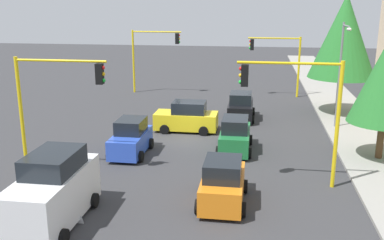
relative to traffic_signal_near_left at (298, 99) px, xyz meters
The scene contains 15 objects.
ground_plane 9.24m from the traffic_signal_near_left, 136.39° to the right, with size 120.00×120.00×0.00m, color #353538.
sidewalk_kerb 12.65m from the traffic_signal_near_left, 156.49° to the left, with size 80.00×4.00×0.15m, color gray.
lane_arrow_near 11.09m from the traffic_signal_near_left, 57.68° to the right, with size 2.40×1.10×1.10m.
traffic_signal_near_left is the anchor object (origin of this frame).
traffic_signal_far_left 20.00m from the traffic_signal_near_left, behind, with size 0.36×4.59×5.32m.
traffic_signal_near_right 11.42m from the traffic_signal_near_left, 90.00° to the right, with size 0.36×4.59×5.70m.
traffic_signal_far_right 23.03m from the traffic_signal_near_left, 150.26° to the right, with size 0.36×4.59×5.77m.
street_lamp_curbside 10.23m from the traffic_signal_near_left, 160.07° to the left, with size 2.15×0.28×7.00m.
tree_roadside_mid 14.74m from the traffic_signal_near_left, 162.98° to the left, with size 4.83×4.83×8.85m.
delivery_van_white 10.91m from the traffic_signal_near_left, 61.47° to the right, with size 4.80×2.22×2.77m.
car_orange 5.04m from the traffic_signal_near_left, 51.56° to the right, with size 3.68×2.02×1.98m.
car_blue 9.67m from the traffic_signal_near_left, 109.36° to the right, with size 3.64×1.95×1.98m.
car_yellow 10.65m from the traffic_signal_near_left, 141.94° to the right, with size 2.10×4.07×1.98m.
car_green 6.18m from the traffic_signal_near_left, 146.55° to the right, with size 3.84×1.93×1.98m.
car_black 12.31m from the traffic_signal_near_left, 165.87° to the right, with size 3.85×2.03×1.98m.
Camera 1 is at (25.36, 3.90, 8.19)m, focal length 40.96 mm.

